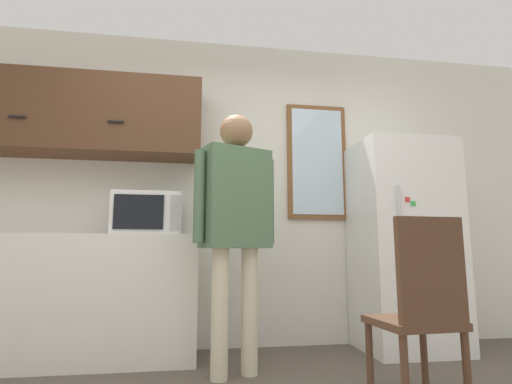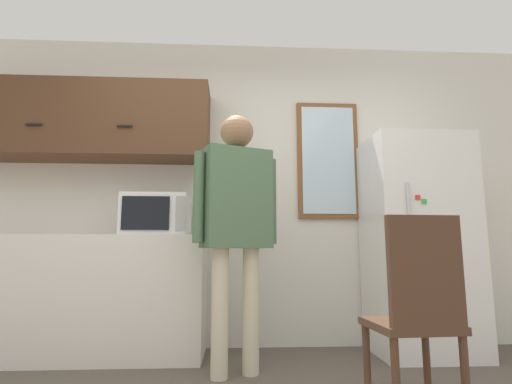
% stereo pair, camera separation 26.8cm
% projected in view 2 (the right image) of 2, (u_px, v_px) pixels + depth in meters
% --- Properties ---
extents(back_wall, '(6.00, 0.06, 2.70)m').
position_uv_depth(back_wall, '(232.00, 189.00, 3.55)').
color(back_wall, silver).
rests_on(back_wall, ground_plane).
extents(counter, '(1.99, 0.57, 0.92)m').
position_uv_depth(counter, '(73.00, 296.00, 3.04)').
color(counter, silver).
rests_on(counter, ground_plane).
extents(upper_cabinets, '(1.99, 0.40, 0.64)m').
position_uv_depth(upper_cabinets, '(89.00, 122.00, 3.35)').
color(upper_cabinets, '#51331E').
extents(microwave, '(0.50, 0.41, 0.32)m').
position_uv_depth(microwave, '(157.00, 216.00, 3.16)').
color(microwave, white).
rests_on(microwave, counter).
extents(person, '(0.57, 0.37, 1.74)m').
position_uv_depth(person, '(236.00, 211.00, 2.71)').
color(person, beige).
rests_on(person, ground_plane).
extents(refrigerator, '(0.76, 0.67, 1.71)m').
position_uv_depth(refrigerator, '(418.00, 244.00, 3.21)').
color(refrigerator, white).
rests_on(refrigerator, ground_plane).
extents(chair, '(0.43, 0.43, 0.97)m').
position_uv_depth(chair, '(417.00, 307.00, 1.99)').
color(chair, '#472D1E').
rests_on(chair, ground_plane).
extents(window, '(0.55, 0.05, 1.06)m').
position_uv_depth(window, '(328.00, 160.00, 3.60)').
color(window, brown).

